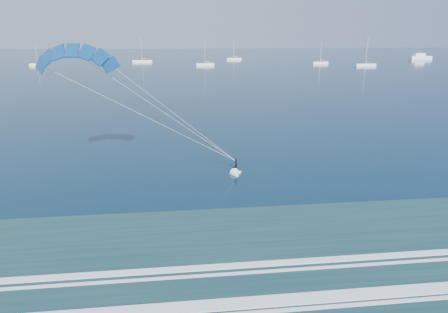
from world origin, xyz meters
name	(u,v)px	position (x,y,z in m)	size (l,w,h in m)	color
kitesurfer_rig	(166,114)	(-0.60, 25.08, 7.76)	(20.57, 9.72, 15.55)	#A9C417
motor_yacht	(420,57)	(155.44, 230.86, 1.50)	(13.76, 3.67, 5.85)	white
sailboat_1	(38,64)	(-68.98, 201.59, 0.67)	(7.59, 2.40, 10.58)	white
sailboat_2	(142,61)	(-18.60, 222.64, 0.70)	(10.72, 2.40, 14.17)	white
sailboat_3	(205,64)	(15.23, 193.70, 0.69)	(8.83, 2.40, 12.24)	white
sailboat_4	(234,59)	(36.45, 238.86, 0.68)	(8.90, 2.40, 12.08)	white
sailboat_5	(320,63)	(77.75, 198.30, 0.68)	(8.29, 2.40, 11.37)	white
sailboat_6	(365,65)	(94.87, 180.50, 0.69)	(10.30, 2.40, 13.74)	white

